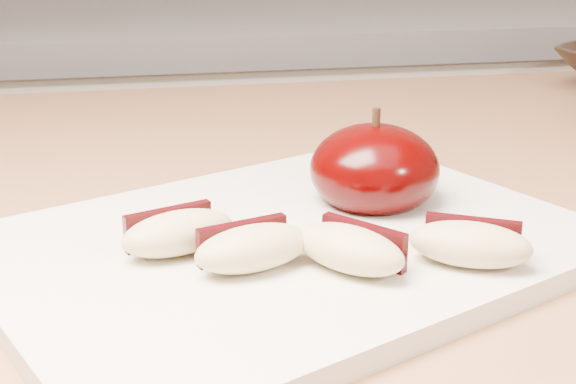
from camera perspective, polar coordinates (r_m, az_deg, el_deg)
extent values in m
cube|color=silver|center=(1.38, -5.59, -7.66)|extent=(2.40, 0.60, 0.90)
cube|color=slate|center=(1.23, -6.33, 12.13)|extent=(2.40, 0.62, 0.04)
cube|color=#A37247|center=(0.56, 0.10, -1.09)|extent=(1.64, 0.64, 0.04)
cube|color=silver|center=(0.44, 0.00, -3.87)|extent=(0.38, 0.34, 0.01)
ellipsoid|color=black|center=(0.48, 6.16, 1.60)|extent=(0.09, 0.09, 0.05)
cylinder|color=black|center=(0.47, 6.30, 5.29)|extent=(0.00, 0.00, 0.01)
ellipsoid|color=tan|center=(0.41, -7.80, -2.89)|extent=(0.07, 0.05, 0.02)
cube|color=black|center=(0.42, -8.51, -2.43)|extent=(0.05, 0.02, 0.02)
ellipsoid|color=tan|center=(0.39, -2.49, -4.00)|extent=(0.07, 0.05, 0.02)
cube|color=black|center=(0.40, -3.28, -3.47)|extent=(0.05, 0.02, 0.02)
ellipsoid|color=tan|center=(0.39, 4.37, -4.06)|extent=(0.06, 0.07, 0.02)
cube|color=black|center=(0.40, 5.40, -3.59)|extent=(0.04, 0.04, 0.02)
ellipsoid|color=tan|center=(0.40, 12.83, -3.65)|extent=(0.07, 0.05, 0.02)
cube|color=black|center=(0.42, 12.97, -3.09)|extent=(0.04, 0.03, 0.02)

